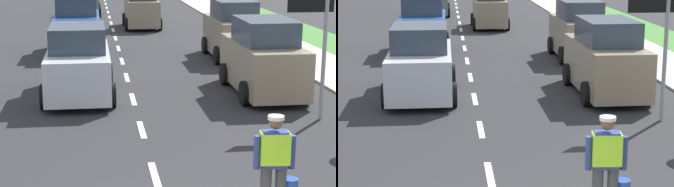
{
  "view_description": "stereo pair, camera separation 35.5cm",
  "coord_description": "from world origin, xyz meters",
  "views": [
    {
      "loc": [
        -1.11,
        -8.2,
        4.25
      ],
      "look_at": [
        0.51,
        4.76,
        1.1
      ],
      "focal_mm": 65.39,
      "sensor_mm": 36.0,
      "label": 1
    },
    {
      "loc": [
        -0.76,
        -8.23,
        4.25
      ],
      "look_at": [
        0.51,
        4.76,
        1.1
      ],
      "focal_mm": 65.39,
      "sensor_mm": 36.0,
      "label": 2
    }
  ],
  "objects": [
    {
      "name": "lane_center_line",
      "position": [
        0.0,
        25.2,
        0.0
      ],
      "size": [
        0.14,
        46.4,
        0.01
      ],
      "color": "silver",
      "rests_on": "ground"
    },
    {
      "name": "car_outgoing_far",
      "position": [
        1.55,
        24.41,
        1.03
      ],
      "size": [
        1.91,
        3.82,
        2.21
      ],
      "color": "gray",
      "rests_on": "ground"
    },
    {
      "name": "car_parked_curbside",
      "position": [
        3.84,
        8.95,
        1.04
      ],
      "size": [
        1.89,
        4.24,
        2.23
      ],
      "color": "gray",
      "rests_on": "ground"
    },
    {
      "name": "car_oncoming_lead",
      "position": [
        -1.52,
        9.23,
        0.96
      ],
      "size": [
        2.02,
        4.11,
        2.07
      ],
      "color": "silver",
      "rests_on": "ground"
    },
    {
      "name": "car_oncoming_third",
      "position": [
        -1.48,
        30.92,
        1.0
      ],
      "size": [
        1.94,
        4.24,
        2.15
      ],
      "color": "slate",
      "rests_on": "ground"
    },
    {
      "name": "lane_direction_sign",
      "position": [
        4.31,
        6.07,
        2.41
      ],
      "size": [
        1.16,
        0.11,
        3.2
      ],
      "color": "gray",
      "rests_on": "ground"
    },
    {
      "name": "ground_plane",
      "position": [
        0.0,
        21.0,
        0.0
      ],
      "size": [
        96.0,
        96.0,
        0.0
      ],
      "primitive_type": "plane",
      "color": "#28282B"
    },
    {
      "name": "car_parked_far",
      "position": [
        4.31,
        14.84,
        1.05
      ],
      "size": [
        1.9,
        3.93,
        2.26
      ],
      "color": "gray",
      "rests_on": "ground"
    },
    {
      "name": "road_worker",
      "position": [
        1.74,
        0.73,
        0.93
      ],
      "size": [
        0.77,
        0.36,
        1.67
      ],
      "color": "#383D4C",
      "rests_on": "ground"
    },
    {
      "name": "car_oncoming_second",
      "position": [
        -1.7,
        16.81,
        1.06
      ],
      "size": [
        2.07,
        4.01,
        2.27
      ],
      "color": "#1E4799",
      "rests_on": "ground"
    }
  ]
}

